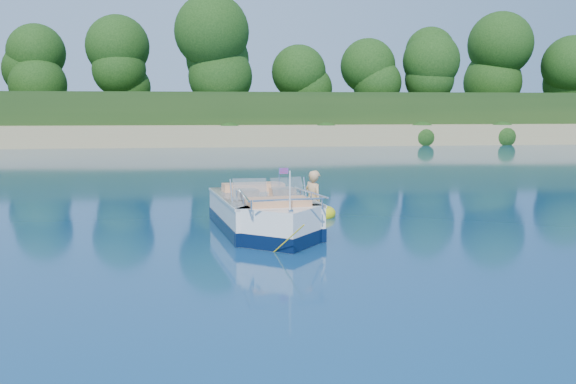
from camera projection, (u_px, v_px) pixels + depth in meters
name	position (u px, v px, depth m)	size (l,w,h in m)	color
ground	(234.00, 259.00, 12.03)	(160.00, 160.00, 0.00)	#0A2247
shoreline	(208.00, 123.00, 74.60)	(170.00, 59.00, 6.00)	tan
treeline	(210.00, 73.00, 51.63)	(150.00, 7.12, 8.19)	black
motorboat	(266.00, 217.00, 14.57)	(2.43, 5.44, 1.82)	white
tow_tube	(312.00, 213.00, 16.76)	(1.54, 1.54, 0.33)	yellow
boy	(312.00, 216.00, 16.81)	(0.60, 0.39, 1.64)	#DEA974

